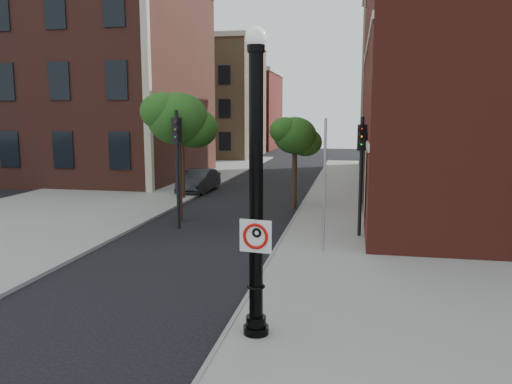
% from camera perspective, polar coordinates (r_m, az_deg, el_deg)
% --- Properties ---
extents(ground, '(120.00, 120.00, 0.00)m').
position_cam_1_polar(ground, '(11.75, -12.88, -14.09)').
color(ground, black).
rests_on(ground, ground).
extents(sidewalk_right, '(8.00, 60.00, 0.12)m').
position_cam_1_polar(sidewalk_right, '(20.40, 15.03, -4.18)').
color(sidewalk_right, gray).
rests_on(sidewalk_right, ground).
extents(sidewalk_left, '(10.00, 50.00, 0.12)m').
position_cam_1_polar(sidewalk_left, '(31.28, -14.63, 0.26)').
color(sidewalk_left, gray).
rests_on(sidewalk_left, ground).
extents(curb_edge, '(0.10, 60.00, 0.14)m').
position_cam_1_polar(curb_edge, '(20.50, 3.93, -3.81)').
color(curb_edge, gray).
rests_on(curb_edge, ground).
extents(victorian_building, '(18.60, 14.60, 17.95)m').
position_cam_1_polar(victorian_building, '(39.79, -20.68, 14.29)').
color(victorian_building, brown).
rests_on(victorian_building, ground).
extents(bg_building_tan_a, '(12.00, 12.00, 12.00)m').
position_cam_1_polar(bg_building_tan_a, '(56.35, -6.03, 10.19)').
color(bg_building_tan_a, '#91734F').
rests_on(bg_building_tan_a, ground).
extents(bg_building_red, '(12.00, 12.00, 10.00)m').
position_cam_1_polar(bg_building_red, '(69.84, -2.60, 9.12)').
color(bg_building_red, maroon).
rests_on(bg_building_red, ground).
extents(lamppost, '(0.52, 0.52, 6.15)m').
position_cam_1_polar(lamppost, '(9.75, 0.00, -1.13)').
color(lamppost, black).
rests_on(lamppost, ground).
extents(no_parking_sign, '(0.65, 0.13, 0.65)m').
position_cam_1_polar(no_parking_sign, '(9.73, -0.04, -5.04)').
color(no_parking_sign, white).
rests_on(no_parking_sign, ground).
extents(parked_car, '(1.61, 4.20, 1.36)m').
position_cam_1_polar(parked_car, '(29.79, -6.56, 1.28)').
color(parked_car, '#28292D').
rests_on(parked_car, ground).
extents(traffic_signal_left, '(0.35, 0.41, 4.73)m').
position_cam_1_polar(traffic_signal_left, '(19.96, -9.01, 4.82)').
color(traffic_signal_left, black).
rests_on(traffic_signal_left, ground).
extents(traffic_signal_right, '(0.35, 0.39, 4.47)m').
position_cam_1_polar(traffic_signal_right, '(18.44, 11.95, 3.88)').
color(traffic_signal_right, black).
rests_on(traffic_signal_right, ground).
extents(utility_pole, '(0.09, 0.09, 4.43)m').
position_cam_1_polar(utility_pole, '(16.24, 7.82, 0.52)').
color(utility_pole, '#999999').
rests_on(utility_pole, ground).
extents(street_tree_a, '(3.04, 2.75, 5.48)m').
position_cam_1_polar(street_tree_a, '(21.44, -8.79, 8.13)').
color(street_tree_a, '#301C13').
rests_on(street_tree_a, ground).
extents(street_tree_b, '(3.03, 2.74, 5.47)m').
position_cam_1_polar(street_tree_b, '(26.99, -8.43, 8.22)').
color(street_tree_b, '#301C13').
rests_on(street_tree_b, ground).
extents(street_tree_c, '(2.47, 2.23, 4.45)m').
position_cam_1_polar(street_tree_c, '(24.25, 4.55, 6.32)').
color(street_tree_c, '#301C13').
rests_on(street_tree_c, ground).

